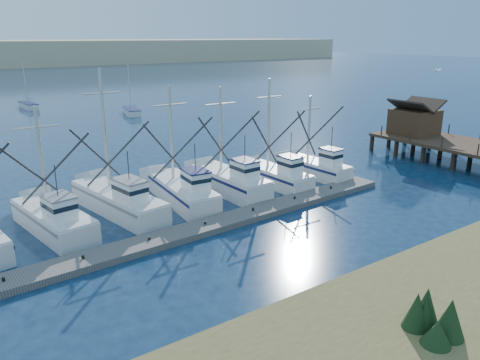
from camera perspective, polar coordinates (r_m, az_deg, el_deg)
name	(u,v)px	position (r m, az deg, el deg)	size (l,w,h in m)	color
ground	(362,236)	(30.68, 14.66, -6.57)	(500.00, 500.00, 0.00)	#0C1F37
shore_bank	(427,359)	(19.50, 21.86, -19.57)	(40.00, 10.00, 1.60)	#4C422D
floating_dock	(218,223)	(31.02, -2.71, -5.32)	(30.69, 2.05, 0.41)	#625E58
timber_pier	(444,134)	(51.57, 23.60, 5.15)	(7.00, 20.00, 8.00)	black
trawler_fleet	(169,195)	(34.46, -8.61, -1.83)	(30.09, 9.69, 9.99)	silver
sailboat_near	(132,111)	(77.41, -13.07, 8.17)	(3.16, 6.46, 8.10)	silver
sailboat_far	(28,105)	(89.73, -24.39, 8.28)	(2.17, 6.41, 8.10)	silver
flying_gull	(436,70)	(44.62, 22.83, 12.22)	(1.25, 0.23, 0.23)	white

